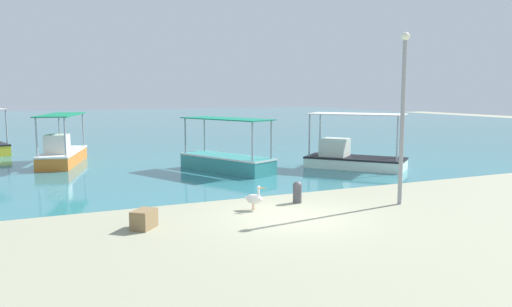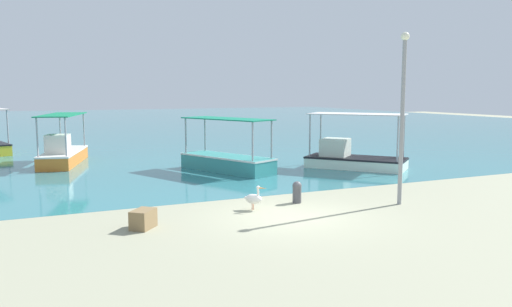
% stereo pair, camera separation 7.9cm
% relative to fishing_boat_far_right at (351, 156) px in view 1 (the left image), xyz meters
% --- Properties ---
extents(ground, '(120.00, 120.00, 0.00)m').
position_rel_fishing_boat_far_right_xyz_m(ground, '(-7.29, -7.34, -0.59)').
color(ground, gray).
extents(harbor_water, '(110.00, 90.00, 0.00)m').
position_rel_fishing_boat_far_right_xyz_m(harbor_water, '(-7.29, 40.66, -0.59)').
color(harbor_water, teal).
rests_on(harbor_water, ground).
extents(fishing_boat_far_right, '(4.63, 4.92, 2.70)m').
position_rel_fishing_boat_far_right_xyz_m(fishing_boat_far_right, '(0.00, 0.00, 0.00)').
color(fishing_boat_far_right, white).
rests_on(fishing_boat_far_right, harbor_water).
extents(fishing_boat_near_left, '(3.48, 5.18, 2.51)m').
position_rel_fishing_boat_far_right_xyz_m(fishing_boat_near_left, '(-6.01, 1.57, -0.05)').
color(fishing_boat_near_left, teal).
rests_on(fishing_boat_near_left, harbor_water).
extents(fishing_boat_center, '(2.87, 5.55, 2.59)m').
position_rel_fishing_boat_far_right_xyz_m(fishing_boat_center, '(-13.02, 7.09, 0.03)').
color(fishing_boat_center, orange).
rests_on(fishing_boat_center, harbor_water).
extents(pelican, '(0.62, 0.67, 0.80)m').
position_rel_fishing_boat_far_right_xyz_m(pelican, '(-7.97, -6.11, -0.21)').
color(pelican, '#E0997A').
rests_on(pelican, ground).
extents(lamp_post, '(0.28, 0.28, 5.68)m').
position_rel_fishing_boat_far_right_xyz_m(lamp_post, '(-3.16, -7.33, 2.61)').
color(lamp_post, gray).
rests_on(lamp_post, ground).
extents(mooring_bollard, '(0.31, 0.31, 0.74)m').
position_rel_fishing_boat_far_right_xyz_m(mooring_bollard, '(-6.22, -5.77, -0.19)').
color(mooring_bollard, '#47474C').
rests_on(mooring_bollard, ground).
extents(cargo_crate, '(0.86, 0.89, 0.53)m').
position_rel_fishing_boat_far_right_xyz_m(cargo_crate, '(-11.64, -6.86, -0.32)').
color(cargo_crate, olive).
rests_on(cargo_crate, ground).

